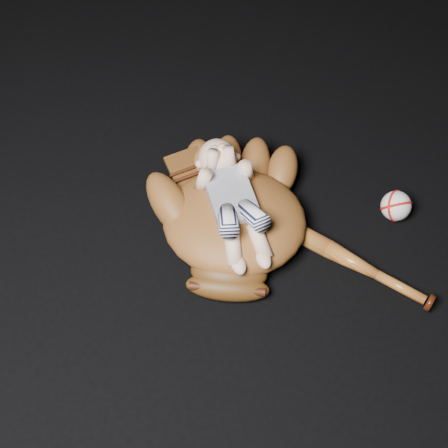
{
  "coord_description": "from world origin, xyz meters",
  "views": [
    {
      "loc": [
        -0.2,
        -0.8,
        1.21
      ],
      "look_at": [
        0.02,
        -0.01,
        0.08
      ],
      "focal_mm": 50.0,
      "sensor_mm": 36.0,
      "label": 1
    }
  ],
  "objects": [
    {
      "name": "baseball_glove",
      "position": [
        0.05,
        0.01,
        0.07
      ],
      "size": [
        0.55,
        0.58,
        0.15
      ],
      "primitive_type": null,
      "rotation": [
        0.0,
        0.0,
        -0.36
      ],
      "color": "#603414",
      "rests_on": "ground"
    },
    {
      "name": "newborn_baby",
      "position": [
        0.04,
        0.01,
        0.12
      ],
      "size": [
        0.16,
        0.35,
        0.14
      ],
      "primitive_type": null,
      "rotation": [
        0.0,
        0.0,
        0.0
      ],
      "color": "#E5B093",
      "rests_on": "baseball_glove"
    },
    {
      "name": "baseball_bat",
      "position": [
        0.26,
        -0.12,
        0.02
      ],
      "size": [
        0.34,
        0.38,
        0.04
      ],
      "primitive_type": null,
      "rotation": [
        0.0,
        0.0,
        0.71
      ],
      "color": "#96501D",
      "rests_on": "ground"
    },
    {
      "name": "baseball",
      "position": [
        0.43,
        -0.03,
        0.04
      ],
      "size": [
        0.09,
        0.09,
        0.07
      ],
      "primitive_type": "sphere",
      "rotation": [
        0.0,
        0.0,
        0.32
      ],
      "color": "silver",
      "rests_on": "ground"
    }
  ]
}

